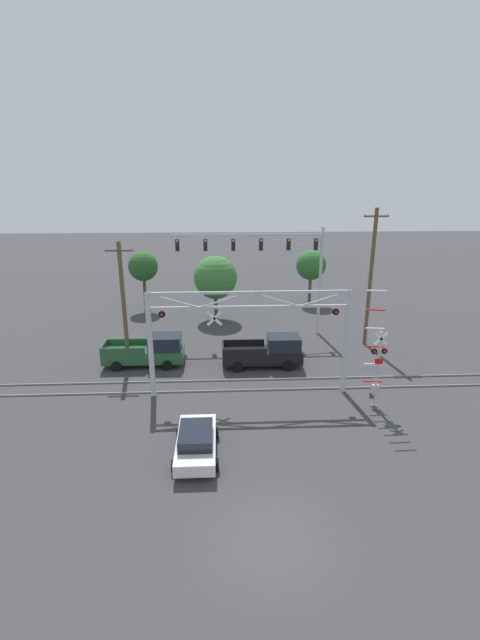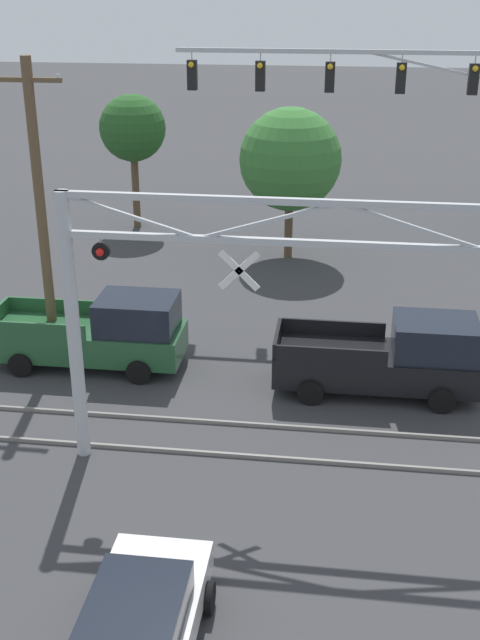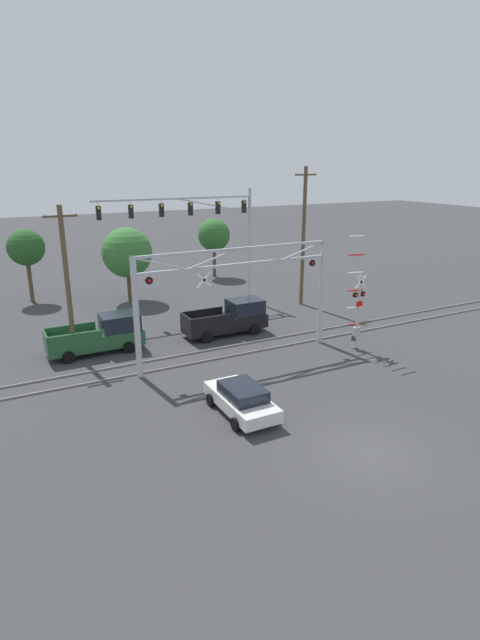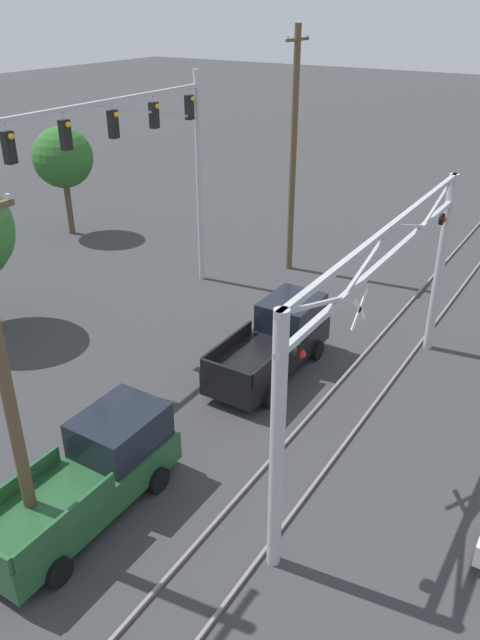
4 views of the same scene
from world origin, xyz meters
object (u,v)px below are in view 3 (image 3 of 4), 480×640
object	(u,v)px
utility_pole_left	(67,280)
background_tree_far_left_verge	(214,235)
crossing_gantry	(237,290)
sedan_waiting	(242,399)
background_tree_beyond_span	(127,253)
background_tree_far_right_verge	(26,248)
pickup_truck_lead	(230,318)
pickup_truck_following	(101,335)
crossing_signal_mast	(357,311)
traffic_signal_span	(209,223)
utility_pole_right	(303,236)

from	to	relation	value
utility_pole_left	background_tree_far_left_verge	xyz separation A→B (m)	(15.86, 15.03, -0.37)
crossing_gantry	sedan_waiting	distance (m)	7.38
sedan_waiting	utility_pole_left	distance (m)	12.61
background_tree_beyond_span	background_tree_far_right_verge	distance (m)	7.77
pickup_truck_lead	utility_pole_left	world-z (taller)	utility_pole_left
sedan_waiting	background_tree_beyond_span	bearing A→B (deg)	87.68
pickup_truck_lead	pickup_truck_following	xyz separation A→B (m)	(-8.11, 0.55, 0.00)
crossing_signal_mast	sedan_waiting	bearing A→B (deg)	-157.60
traffic_signal_span	utility_pole_right	distance (m)	7.19
utility_pole_left	background_tree_beyond_span	size ratio (longest dim) A/B	1.45
traffic_signal_span	background_tree_far_left_verge	distance (m)	10.77
utility_pole_left	utility_pole_right	world-z (taller)	utility_pole_right
utility_pole_left	pickup_truck_lead	bearing A→B (deg)	-5.28
traffic_signal_span	background_tree_far_left_verge	xyz separation A→B (m)	(4.70, 9.41, -2.34)
pickup_truck_lead	pickup_truck_following	size ratio (longest dim) A/B	0.99
pickup_truck_lead	background_tree_far_left_verge	xyz separation A→B (m)	(6.22, 15.92, 3.00)
traffic_signal_span	utility_pole_left	world-z (taller)	traffic_signal_span
traffic_signal_span	utility_pole_right	xyz separation A→B (m)	(6.56, -2.75, -1.02)
traffic_signal_span	pickup_truck_following	bearing A→B (deg)	-148.25
sedan_waiting	background_tree_far_left_verge	size ratio (longest dim) A/B	0.75
pickup_truck_following	utility_pole_right	world-z (taller)	utility_pole_right
background_tree_far_right_verge	utility_pole_right	bearing A→B (deg)	-29.49
background_tree_beyond_span	background_tree_far_left_verge	distance (m)	10.95
pickup_truck_lead	utility_pole_left	distance (m)	10.26
pickup_truck_following	utility_pole_right	distance (m)	17.06
crossing_signal_mast	traffic_signal_span	distance (m)	13.64
utility_pole_left	utility_pole_right	distance (m)	17.98
utility_pole_left	background_tree_beyond_span	bearing A→B (deg)	58.82
pickup_truck_following	crossing_gantry	bearing A→B (deg)	-34.74
crossing_gantry	background_tree_far_left_verge	distance (m)	21.38
pickup_truck_lead	utility_pole_left	bearing A→B (deg)	174.72
background_tree_far_left_verge	background_tree_beyond_span	bearing A→B (deg)	-153.10
traffic_signal_span	pickup_truck_following	world-z (taller)	traffic_signal_span
sedan_waiting	background_tree_far_right_verge	size ratio (longest dim) A/B	0.72
crossing_signal_mast	background_tree_far_right_verge	size ratio (longest dim) A/B	1.18
background_tree_far_left_verge	background_tree_far_right_verge	size ratio (longest dim) A/B	0.96
utility_pole_left	traffic_signal_span	bearing A→B (deg)	26.72
sedan_waiting	utility_pole_left	size ratio (longest dim) A/B	0.49
crossing_signal_mast	background_tree_far_left_verge	size ratio (longest dim) A/B	1.22
background_tree_far_left_verge	pickup_truck_following	bearing A→B (deg)	-132.99
utility_pole_right	background_tree_beyond_span	world-z (taller)	utility_pole_right
crossing_gantry	utility_pole_left	distance (m)	9.47
crossing_gantry	utility_pole_left	size ratio (longest dim) A/B	1.38
utility_pole_left	background_tree_far_right_verge	size ratio (longest dim) A/B	1.47
traffic_signal_span	crossing_signal_mast	bearing A→B (deg)	-73.11
utility_pole_left	sedan_waiting	bearing A→B (deg)	-64.19
pickup_truck_lead	background_tree_far_right_verge	bearing A→B (deg)	126.42
crossing_signal_mast	sedan_waiting	distance (m)	10.63
crossing_signal_mast	utility_pole_right	distance (m)	10.54
traffic_signal_span	background_tree_far_right_verge	xyz separation A→B (m)	(-12.07, 7.78, -2.04)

